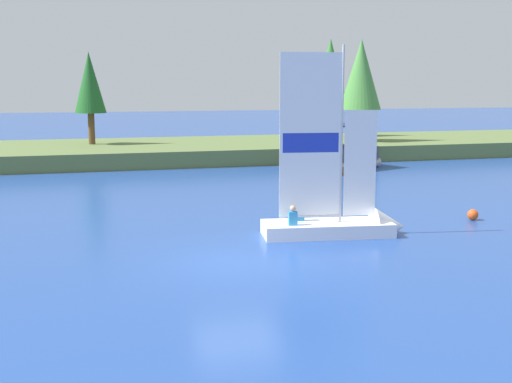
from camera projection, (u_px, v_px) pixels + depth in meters
ground_plane at (236, 262)px, 18.38m from camera, size 200.00×200.00×0.00m
shore_bank at (147, 152)px, 43.06m from camera, size 80.00×10.92×1.02m
shoreline_tree_midleft at (90, 83)px, 42.26m from camera, size 2.06×2.06×6.07m
shoreline_tree_centre at (330, 66)px, 48.55m from camera, size 2.25×2.25×7.36m
shoreline_tree_midright at (361, 74)px, 44.47m from camera, size 2.88×2.88×7.05m
wooden_dock at (313, 165)px, 37.95m from camera, size 1.48×5.72×0.49m
sailboat at (349, 220)px, 21.63m from camera, size 5.02×2.10×6.75m
pontoon_boat at (336, 158)px, 38.20m from camera, size 5.88×4.35×2.64m
channel_buoy at (473, 215)px, 23.99m from camera, size 0.41×0.41×0.41m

